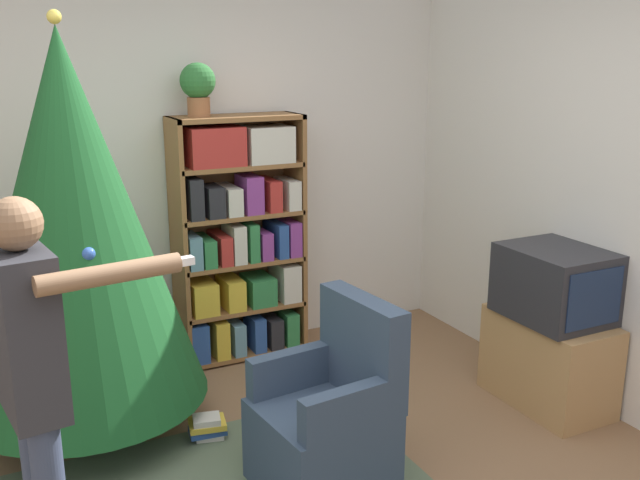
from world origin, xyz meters
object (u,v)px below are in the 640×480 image
at_px(christmas_tree, 73,222).
at_px(standing_person, 35,377).
at_px(bookshelf, 239,239).
at_px(television, 555,284).
at_px(potted_plant, 198,86).
at_px(armchair, 329,424).

height_order(christmas_tree, standing_person, christmas_tree).
bearing_deg(bookshelf, television, -47.07).
relative_size(television, standing_person, 0.37).
distance_m(television, standing_person, 2.83).
bearing_deg(potted_plant, armchair, -87.57).
xyz_separation_m(christmas_tree, armchair, (0.94, -1.03, -0.86)).
height_order(television, potted_plant, potted_plant).
height_order(television, standing_person, standing_person).
height_order(television, christmas_tree, christmas_tree).
height_order(bookshelf, standing_person, bookshelf).
xyz_separation_m(bookshelf, potted_plant, (-0.23, 0.01, 1.00)).
relative_size(christmas_tree, standing_person, 1.41).
xyz_separation_m(bookshelf, television, (1.37, -1.47, -0.07)).
distance_m(armchair, standing_person, 1.42).
distance_m(television, christmas_tree, 2.66).
bearing_deg(standing_person, christmas_tree, 157.83).
bearing_deg(standing_person, television, 89.96).
xyz_separation_m(standing_person, potted_plant, (1.20, 1.85, 0.89)).
distance_m(bookshelf, potted_plant, 1.03).
relative_size(television, potted_plant, 1.78).
height_order(television, armchair, television).
bearing_deg(christmas_tree, armchair, -47.46).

